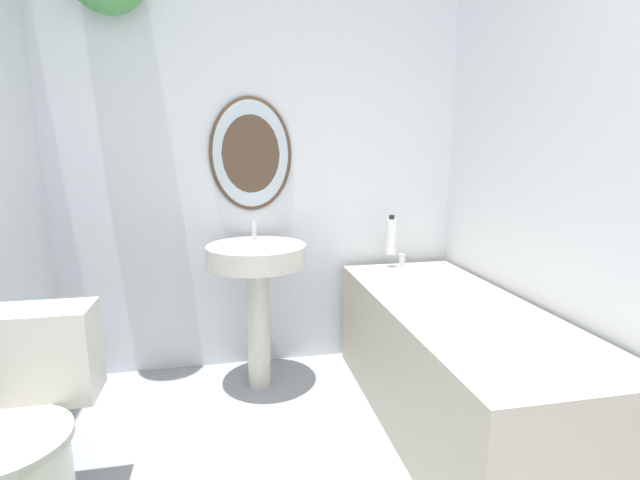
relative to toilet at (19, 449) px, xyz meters
The scene contains 6 objects.
wall_back 1.73m from the toilet, 56.89° to the left, with size 2.39×0.38×2.40m.
wall_right 2.22m from the toilet, ahead, with size 0.06×2.59×2.40m.
toilet is the anchor object (origin of this frame).
pedestal_sink 1.23m from the toilet, 47.46° to the left, with size 0.51×0.51×0.88m.
bathtub 1.69m from the toilet, 11.36° to the left, with size 0.66×1.58×0.66m.
shampoo_bottle 1.96m from the toilet, 33.20° to the left, with size 0.06×0.06×0.23m.
Camera 1 is at (-0.20, -0.16, 1.26)m, focal length 26.00 mm.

